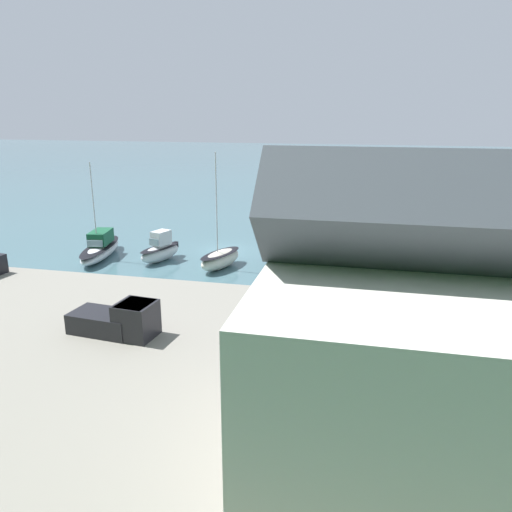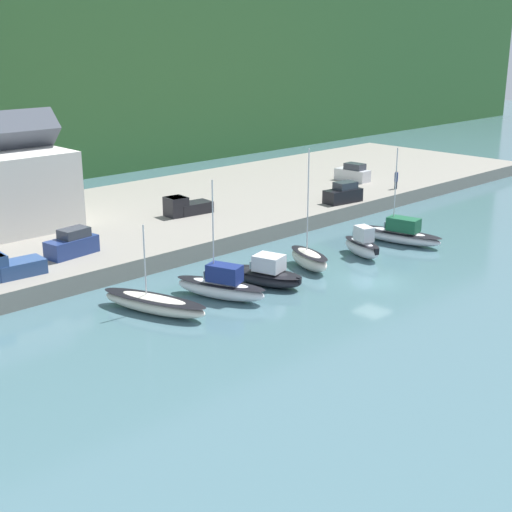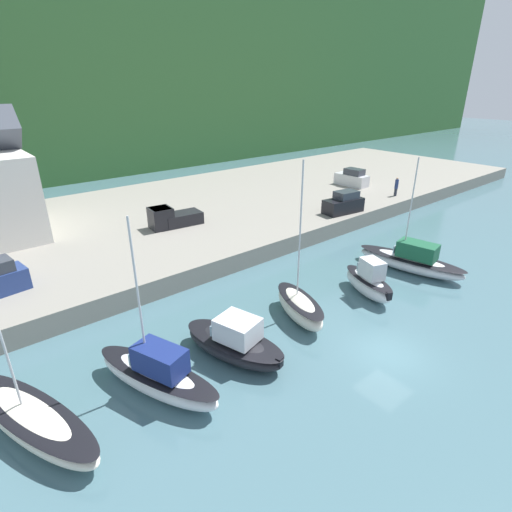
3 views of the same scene
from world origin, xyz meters
TOP-DOWN VIEW (x-y plane):
  - ground_plane at (0.00, 0.00)m, footprint 320.00×320.00m
  - quay_promenade at (0.00, 26.73)m, footprint 103.66×26.55m
  - moored_boat_0 at (-16.18, 6.60)m, footprint 4.51×8.63m
  - moored_boat_1 at (-11.01, 5.47)m, footprint 4.18×7.41m
  - moored_boat_2 at (-6.59, 5.27)m, footprint 3.98×6.60m
  - moored_boat_3 at (-1.23, 5.68)m, footprint 3.27×5.40m
  - moored_boat_4 at (4.63, 4.78)m, footprint 2.98×4.97m
  - moored_boat_5 at (10.44, 4.97)m, footprint 3.59×8.57m
  - parked_car_1 at (-15.66, 18.17)m, footprint 4.41×2.37m
  - pickup_truck_1 at (-0.77, 22.50)m, footprint 4.90×2.43m

SIDE VIEW (x-z plane):
  - ground_plane at x=0.00m, z-range 0.00..0.00m
  - moored_boat_0 at x=-16.18m, z-range -2.44..3.78m
  - quay_promenade at x=0.00m, z-range 0.00..1.50m
  - moored_boat_3 at x=-1.23m, z-range -4.08..5.77m
  - moored_boat_2 at x=-6.59m, z-range -0.34..2.09m
  - moored_boat_5 at x=10.44m, z-range -3.49..5.27m
  - moored_boat_1 at x=-11.01m, z-range -3.41..5.34m
  - moored_boat_4 at x=4.63m, z-range -0.36..2.37m
  - pickup_truck_1 at x=-0.77m, z-range 1.37..3.27m
  - parked_car_1 at x=-15.66m, z-range 1.34..3.50m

